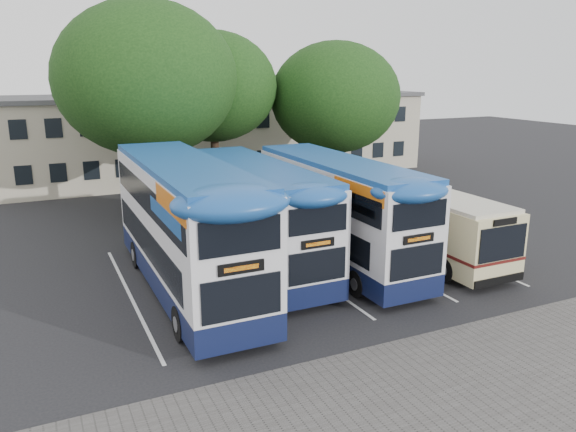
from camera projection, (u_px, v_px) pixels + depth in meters
The scene contains 12 objects.
ground at pixel (454, 296), 20.54m from camera, with size 120.00×120.00×0.00m, color black.
paving_strip at pixel (521, 373), 15.34m from camera, with size 40.00×6.00×0.01m, color #595654.
bay_lines at pixel (301, 268), 23.39m from camera, with size 14.12×11.00×0.01m.
depot_building at pixel (219, 134), 43.39m from camera, with size 32.40×8.40×6.20m.
lamp_post at pixel (332, 112), 39.19m from camera, with size 0.25×1.05×9.06m.
tree_left at pixel (147, 79), 29.70m from camera, with size 9.65×9.65×11.65m.
tree_mid at pixel (213, 87), 33.38m from camera, with size 7.68×7.68×10.29m.
tree_right at pixel (335, 98), 35.49m from camera, with size 8.23×8.23×9.79m.
bus_dd_left at pixel (185, 221), 20.44m from camera, with size 2.84×11.72×4.88m.
bus_dd_mid at pixel (257, 211), 22.99m from camera, with size 2.55×10.51×4.38m.
bus_dd_right at pixel (338, 207), 23.43m from camera, with size 2.60×10.72×4.47m.
bus_single at pixel (416, 216), 24.97m from camera, with size 2.55×10.02×2.99m.
Camera 1 is at (-13.57, -14.76, 8.08)m, focal length 35.00 mm.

